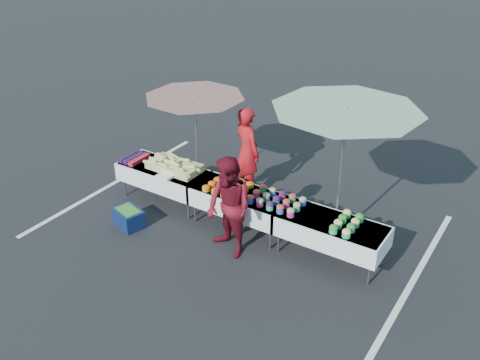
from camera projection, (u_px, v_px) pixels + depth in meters
The scene contains 17 objects.
ground at pixel (240, 227), 10.00m from camera, with size 80.00×80.00×0.00m, color black.
stripe_left at pixel (116, 182), 11.53m from camera, with size 0.10×5.00×0.00m, color silver.
stripe_right at pixel (409, 288), 8.47m from camera, with size 0.10×5.00×0.00m, color silver.
table_left at pixel (164, 175), 10.58m from camera, with size 1.86×0.81×0.75m.
table_center at pixel (240, 200), 9.72m from camera, with size 1.86×0.81×0.75m.
table_right at pixel (331, 230), 8.86m from camera, with size 1.86×0.81×0.75m.
berry_punnets at pixel (134, 158), 10.78m from camera, with size 0.40×0.54×0.08m.
corn_pile at pixel (174, 166), 10.37m from camera, with size 1.16×0.57×0.26m.
plastic_bags at pixel (165, 176), 10.12m from camera, with size 0.30×0.25×0.05m, color white.
carrot_bowls at pixel (228, 186), 9.73m from camera, with size 0.75×0.69×0.11m.
potato_cups at pixel (276, 200), 9.24m from camera, with size 0.94×0.58×0.16m.
bean_baskets at pixel (347, 223), 8.61m from camera, with size 0.36×0.68×0.15m.
vendor at pixel (247, 151), 10.71m from camera, with size 0.68×0.45×1.87m, color #B5141A.
customer at pixel (229, 208), 8.89m from camera, with size 0.87×0.68×1.79m, color maroon.
umbrella_left at pixel (195, 105), 10.45m from camera, with size 2.58×2.58×2.04m.
umbrella_right at pixel (346, 121), 8.54m from camera, with size 3.01×3.01×2.53m.
storage_bin at pixel (129, 218), 9.94m from camera, with size 0.63×0.53×0.36m.
Camera 1 is at (4.55, -7.02, 5.55)m, focal length 40.00 mm.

